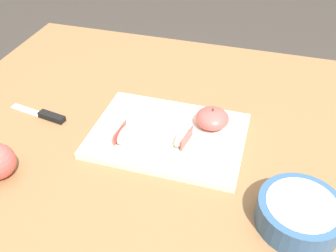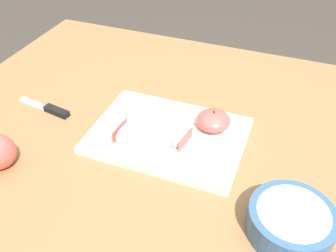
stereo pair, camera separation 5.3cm
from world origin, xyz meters
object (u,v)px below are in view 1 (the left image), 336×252
at_px(cutting_board, 168,136).
at_px(ceramic_fruit_bowl, 299,213).
at_px(apple_half_skin_up, 212,118).
at_px(apple_wedge_front, 182,137).
at_px(paring_knife, 47,116).
at_px(apple_wedge_back, 124,134).

height_order(cutting_board, ceramic_fruit_bowl, ceramic_fruit_bowl).
bearing_deg(ceramic_fruit_bowl, apple_half_skin_up, 132.97).
bearing_deg(cutting_board, apple_wedge_front, -28.08).
bearing_deg(apple_half_skin_up, paring_knife, -170.90).
relative_size(apple_wedge_back, paring_knife, 0.41).
height_order(apple_half_skin_up, apple_wedge_back, apple_half_skin_up).
bearing_deg(paring_knife, cutting_board, 1.69).
bearing_deg(apple_wedge_back, apple_half_skin_up, 29.78).
bearing_deg(cutting_board, ceramic_fruit_bowl, -28.90).
relative_size(cutting_board, apple_half_skin_up, 4.47).
distance_m(apple_half_skin_up, paring_knife, 0.40).
bearing_deg(paring_knife, ceramic_fruit_bowl, -14.21).
distance_m(paring_knife, ceramic_fruit_bowl, 0.61).
distance_m(apple_half_skin_up, ceramic_fruit_bowl, 0.29).
bearing_deg(apple_wedge_front, cutting_board, 151.92).
height_order(apple_wedge_back, paring_knife, apple_wedge_back).
bearing_deg(apple_half_skin_up, ceramic_fruit_bowl, -47.03).
distance_m(apple_half_skin_up, apple_wedge_back, 0.20).
relative_size(apple_half_skin_up, apple_wedge_back, 1.15).
distance_m(apple_wedge_back, paring_knife, 0.22).
height_order(cutting_board, apple_half_skin_up, apple_half_skin_up).
bearing_deg(apple_wedge_front, apple_half_skin_up, 55.83).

